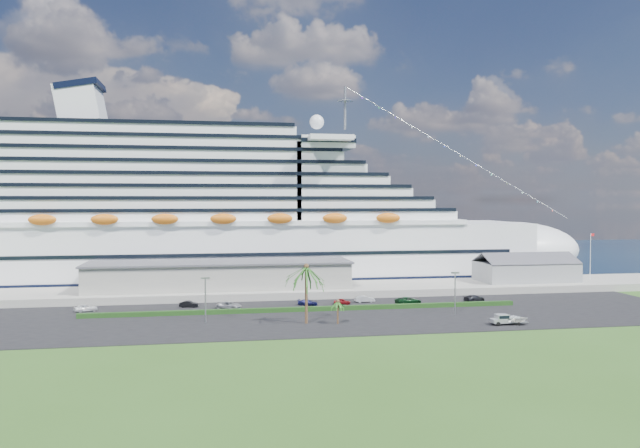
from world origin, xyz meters
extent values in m
plane|color=#2D511B|center=(0.00, 0.00, 0.00)|extent=(420.00, 420.00, 0.00)
cube|color=black|center=(0.00, 11.00, 0.06)|extent=(140.00, 38.00, 0.12)
cube|color=gray|center=(0.00, 40.00, 0.90)|extent=(240.00, 20.00, 1.80)
cube|color=black|center=(0.00, 130.00, 0.01)|extent=(420.00, 160.00, 0.02)
cube|color=silver|center=(-20.00, 64.00, 8.00)|extent=(160.00, 30.00, 16.00)
ellipsoid|color=silver|center=(60.00, 64.00, 8.00)|extent=(40.00, 30.00, 16.00)
cube|color=black|center=(-20.00, 64.00, 1.20)|extent=(164.00, 30.60, 2.40)
cube|color=silver|center=(-32.00, 64.00, 29.60)|extent=(128.00, 26.00, 24.80)
cube|color=silver|center=(2.80, 64.00, 37.40)|extent=(14.00, 38.00, 3.20)
cube|color=silver|center=(-60.00, 64.00, 47.00)|extent=(11.58, 14.00, 11.58)
cylinder|color=gray|center=(10.00, 64.00, 48.00)|extent=(0.70, 0.70, 12.00)
ellipsoid|color=#CB6113|center=(-24.00, 48.20, 17.80)|extent=(90.00, 2.40, 2.60)
ellipsoid|color=#CB6113|center=(-24.00, 79.80, 17.80)|extent=(90.00, 2.40, 2.60)
cube|color=black|center=(-20.00, 64.00, 8.80)|extent=(144.00, 30.40, 0.90)
cube|color=gray|center=(-25.00, 40.00, 4.80)|extent=(60.00, 14.00, 6.00)
cube|color=#4C4C54|center=(-25.00, 40.00, 7.90)|extent=(61.00, 15.00, 0.40)
cube|color=gray|center=(52.00, 40.00, 4.20)|extent=(24.00, 12.00, 4.80)
cube|color=#4C4C54|center=(52.00, 37.00, 7.80)|extent=(24.00, 6.31, 2.74)
cube|color=#4C4C54|center=(52.00, 43.00, 7.80)|extent=(24.00, 6.31, 2.74)
cylinder|color=silver|center=(70.00, 40.00, 7.80)|extent=(0.16, 0.16, 12.00)
cube|color=red|center=(70.50, 40.00, 13.40)|extent=(1.00, 0.04, 0.70)
cube|color=black|center=(-8.00, 16.00, 0.57)|extent=(88.00, 1.10, 0.90)
cylinder|color=gray|center=(-28.00, 8.00, 4.12)|extent=(0.24, 0.24, 8.00)
cube|color=gray|center=(-28.00, 8.00, 8.22)|extent=(1.60, 0.35, 0.35)
cylinder|color=gray|center=(20.00, 8.00, 4.12)|extent=(0.24, 0.24, 8.00)
cube|color=gray|center=(20.00, 8.00, 8.22)|extent=(1.60, 0.35, 0.35)
cylinder|color=#47301E|center=(-10.00, 4.00, 5.25)|extent=(0.54, 0.54, 10.50)
sphere|color=#47301E|center=(-10.00, 4.00, 10.50)|extent=(0.98, 0.98, 0.98)
cylinder|color=#47301E|center=(-4.50, 2.50, 2.10)|extent=(0.35, 0.35, 4.20)
sphere|color=#47301E|center=(-4.50, 2.50, 4.20)|extent=(0.73, 0.73, 0.73)
imported|color=white|center=(-51.75, 23.25, 0.88)|extent=(4.81, 3.40, 1.52)
imported|color=black|center=(-31.56, 24.87, 0.78)|extent=(4.16, 2.05, 1.31)
imported|color=#9E9FA6|center=(-23.39, 21.68, 0.83)|extent=(5.65, 4.26, 1.43)
imported|color=#131545|center=(-6.84, 23.03, 0.73)|extent=(4.55, 3.26, 1.22)
imported|color=maroon|center=(0.63, 23.01, 0.74)|extent=(3.88, 2.40, 1.23)
imported|color=#B0B4B7|center=(6.02, 24.74, 0.84)|extent=(4.43, 1.79, 1.43)
imported|color=black|center=(14.59, 20.57, 0.91)|extent=(6.03, 3.51, 1.58)
imported|color=black|center=(29.92, 21.49, 0.87)|extent=(5.57, 3.87, 1.50)
cylinder|color=black|center=(23.12, -4.23, 0.51)|extent=(0.78, 0.29, 0.78)
cylinder|color=black|center=(23.12, -2.39, 0.51)|extent=(0.78, 0.29, 0.78)
cylinder|color=black|center=(26.52, -4.23, 0.51)|extent=(0.78, 0.29, 0.78)
cylinder|color=black|center=(26.52, -2.39, 0.51)|extent=(0.78, 0.29, 0.78)
cube|color=silver|center=(24.97, -3.31, 0.85)|extent=(5.29, 2.07, 0.68)
cube|color=silver|center=(26.37, -3.31, 1.24)|extent=(2.37, 1.95, 0.53)
cube|color=silver|center=(24.29, -3.31, 1.53)|extent=(2.18, 1.90, 0.92)
cube|color=black|center=(24.29, -3.31, 1.62)|extent=(1.99, 1.94, 0.53)
cube|color=silver|center=(22.73, -3.31, 1.04)|extent=(0.92, 1.86, 0.34)
cube|color=gray|center=(26.55, -3.65, 0.65)|extent=(4.58, 2.20, 0.11)
cylinder|color=gray|center=(24.54, -3.65, 0.65)|extent=(2.10, 0.36, 0.08)
cylinder|color=black|center=(26.93, -4.52, 0.43)|extent=(0.63, 0.29, 0.61)
cylinder|color=black|center=(26.93, -2.79, 0.43)|extent=(0.63, 0.29, 0.61)
imported|color=silver|center=(26.55, -3.65, 1.21)|extent=(5.27, 4.08, 1.00)
camera|label=1|loc=(-26.69, -106.75, 22.48)|focal=35.00mm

